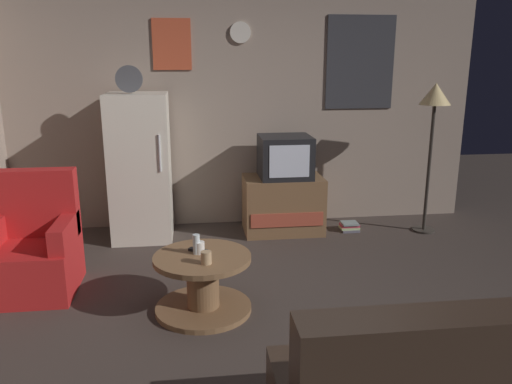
{
  "coord_description": "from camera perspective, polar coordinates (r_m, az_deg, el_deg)",
  "views": [
    {
      "loc": [
        -0.54,
        -3.19,
        1.85
      ],
      "look_at": [
        -0.03,
        0.9,
        0.75
      ],
      "focal_mm": 35.75,
      "sensor_mm": 36.0,
      "label": 1
    }
  ],
  "objects": [
    {
      "name": "ground_plane",
      "position": [
        3.73,
        2.25,
        -14.81
      ],
      "size": [
        12.0,
        12.0,
        0.0
      ],
      "primitive_type": "plane",
      "color": "#3D332D"
    },
    {
      "name": "wall_with_art",
      "position": [
        5.7,
        -1.57,
        9.32
      ],
      "size": [
        5.2,
        0.12,
        2.58
      ],
      "color": "gray",
      "rests_on": "ground_plane"
    },
    {
      "name": "fridge",
      "position": [
        5.35,
        -12.81,
        2.74
      ],
      "size": [
        0.6,
        0.62,
        1.77
      ],
      "color": "silver",
      "rests_on": "ground_plane"
    },
    {
      "name": "tv_stand",
      "position": [
        5.51,
        3.03,
        -1.41
      ],
      "size": [
        0.84,
        0.53,
        0.61
      ],
      "color": "brown",
      "rests_on": "ground_plane"
    },
    {
      "name": "crt_tv",
      "position": [
        5.39,
        3.27,
        3.96
      ],
      "size": [
        0.54,
        0.51,
        0.44
      ],
      "color": "black",
      "rests_on": "tv_stand"
    },
    {
      "name": "standing_lamp",
      "position": [
        5.63,
        19.34,
        9.08
      ],
      "size": [
        0.32,
        0.32,
        1.59
      ],
      "color": "#332D28",
      "rests_on": "ground_plane"
    },
    {
      "name": "coffee_table",
      "position": [
        3.86,
        -5.96,
        -10.13
      ],
      "size": [
        0.72,
        0.72,
        0.44
      ],
      "color": "brown",
      "rests_on": "ground_plane"
    },
    {
      "name": "wine_glass",
      "position": [
        3.78,
        -6.69,
        -5.83
      ],
      "size": [
        0.05,
        0.05,
        0.15
      ],
      "primitive_type": "cylinder",
      "color": "silver",
      "rests_on": "coffee_table"
    },
    {
      "name": "mug_ceramic_white",
      "position": [
        3.79,
        -6.35,
        -6.2
      ],
      "size": [
        0.08,
        0.08,
        0.09
      ],
      "primitive_type": "cylinder",
      "color": "silver",
      "rests_on": "coffee_table"
    },
    {
      "name": "mug_ceramic_tan",
      "position": [
        3.61,
        -5.6,
        -7.32
      ],
      "size": [
        0.08,
        0.08,
        0.09
      ],
      "primitive_type": "cylinder",
      "color": "tan",
      "rests_on": "coffee_table"
    },
    {
      "name": "remote_control",
      "position": [
        3.84,
        -6.48,
        -6.5
      ],
      "size": [
        0.15,
        0.12,
        0.02
      ],
      "primitive_type": "cube",
      "rotation": [
        0.0,
        0.0,
        -0.54
      ],
      "color": "black",
      "rests_on": "coffee_table"
    },
    {
      "name": "armchair",
      "position": [
        4.51,
        -23.75,
        -5.99
      ],
      "size": [
        0.68,
        0.68,
        0.96
      ],
      "color": "red",
      "rests_on": "ground_plane"
    },
    {
      "name": "book_stack",
      "position": [
        5.69,
        10.41,
        -3.83
      ],
      "size": [
        0.2,
        0.18,
        0.09
      ],
      "color": "slate",
      "rests_on": "ground_plane"
    }
  ]
}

